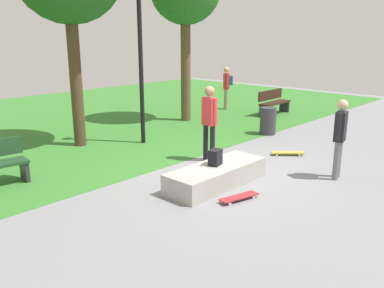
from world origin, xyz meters
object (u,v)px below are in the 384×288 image
skater_performing_trick (340,133)px  skater_watching (209,117)px  backpack_on_ledge (215,157)px  pedestrian_with_backpack (227,84)px  trash_bin (268,121)px  skateboard_by_ledge (239,197)px  park_bench_by_oak (273,102)px  concrete_ledge (216,175)px  lamp_post (140,48)px  skateboard_spare (288,153)px

skater_performing_trick → skater_watching: (-0.89, 2.79, 0.08)m
backpack_on_ledge → pedestrian_with_backpack: bearing=22.1°
trash_bin → skateboard_by_ledge: bearing=-152.4°
backpack_on_ledge → park_bench_by_oak: size_ratio=0.20×
park_bench_by_oak → skater_watching: bearing=-161.4°
backpack_on_ledge → park_bench_by_oak: (7.19, 3.19, -0.09)m
backpack_on_ledge → skater_performing_trick: size_ratio=0.19×
concrete_ledge → park_bench_by_oak: (7.21, 3.25, 0.28)m
park_bench_by_oak → lamp_post: 6.45m
backpack_on_ledge → trash_bin: 4.66m
skater_performing_trick → skateboard_by_ledge: (-2.36, 0.78, -0.92)m
skater_performing_trick → pedestrian_with_backpack: 8.34m
skateboard_by_ledge → trash_bin: trash_bin is taller
skater_watching → skateboard_by_ledge: (-1.47, -2.02, -0.99)m
concrete_ledge → skateboard_spare: concrete_ledge is taller
concrete_ledge → backpack_on_ledge: bearing=70.7°
skater_watching → pedestrian_with_backpack: bearing=35.2°
skateboard_spare → lamp_post: bearing=115.5°
skateboard_spare → trash_bin: (1.56, 1.62, 0.34)m
skateboard_by_ledge → pedestrian_with_backpack: pedestrian_with_backpack is taller
park_bench_by_oak → trash_bin: size_ratio=1.98×
concrete_ledge → skateboard_spare: 2.83m
lamp_post → trash_bin: size_ratio=5.25×
concrete_ledge → lamp_post: bearing=72.8°
skater_performing_trick → park_bench_by_oak: skater_performing_trick is taller
backpack_on_ledge → trash_bin: size_ratio=0.39×
park_bench_by_oak → trash_bin: 3.24m
trash_bin → park_bench_by_oak: bearing=29.6°
skateboard_spare → trash_bin: 2.27m
backpack_on_ledge → skater_performing_trick: bearing=-53.9°
concrete_ledge → trash_bin: bearing=20.6°
backpack_on_ledge → lamp_post: lamp_post is taller
backpack_on_ledge → skateboard_spare: 2.86m
skateboard_spare → park_bench_by_oak: bearing=36.3°
trash_bin → pedestrian_with_backpack: pedestrian_with_backpack is taller
skater_performing_trick → park_bench_by_oak: (5.16, 4.83, -0.50)m
skater_watching → trash_bin: bearing=7.8°
skater_performing_trick → skateboard_by_ledge: bearing=161.8°
concrete_ledge → backpack_on_ledge: (0.02, 0.05, 0.36)m
backpack_on_ledge → skateboard_spare: size_ratio=0.44×
park_bench_by_oak → trash_bin: (-2.82, -1.60, -0.07)m
backpack_on_ledge → park_bench_by_oak: park_bench_by_oak is taller
concrete_ledge → skater_watching: (1.16, 1.20, 0.85)m
lamp_post → trash_bin: bearing=-31.1°
concrete_ledge → backpack_on_ledge: backpack_on_ledge is taller
skateboard_by_ledge → skater_watching: bearing=53.9°
concrete_ledge → backpack_on_ledge: 0.37m
concrete_ledge → pedestrian_with_backpack: 8.66m
pedestrian_with_backpack → lamp_post: bearing=-164.3°
lamp_post → park_bench_by_oak: bearing=-3.5°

